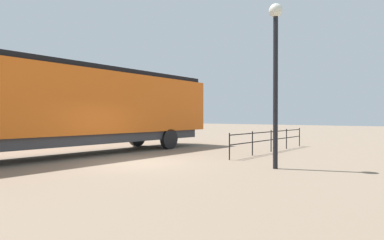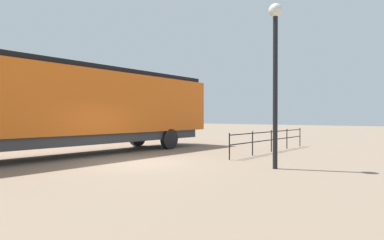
# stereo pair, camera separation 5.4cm
# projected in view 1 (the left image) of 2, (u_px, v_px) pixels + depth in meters

# --- Properties ---
(ground_plane) EXTENTS (120.00, 120.00, 0.00)m
(ground_plane) POSITION_uv_depth(u_px,v_px,m) (139.00, 163.00, 12.10)
(ground_plane) COLOR #84705B
(locomotive) EXTENTS (2.93, 16.24, 4.08)m
(locomotive) POSITION_uv_depth(u_px,v_px,m) (80.00, 105.00, 14.56)
(locomotive) COLOR orange
(locomotive) RESTS_ON ground_plane
(lamp_post) EXTENTS (0.46, 0.46, 5.58)m
(lamp_post) POSITION_uv_depth(u_px,v_px,m) (276.00, 58.00, 10.68)
(lamp_post) COLOR black
(lamp_post) RESTS_ON ground_plane
(platform_fence) EXTENTS (0.05, 7.83, 1.10)m
(platform_fence) POSITION_uv_depth(u_px,v_px,m) (271.00, 138.00, 15.91)
(platform_fence) COLOR black
(platform_fence) RESTS_ON ground_plane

